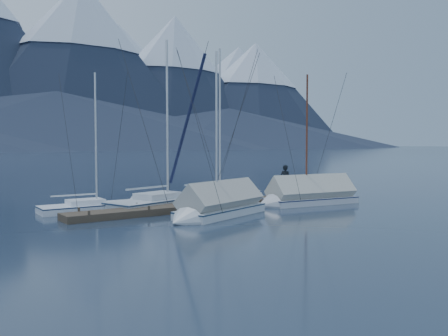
# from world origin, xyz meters

# --- Properties ---
(ground) EXTENTS (1000.00, 1000.00, 0.00)m
(ground) POSITION_xyz_m (0.00, 0.00, 0.00)
(ground) COLOR #162233
(ground) RESTS_ON ground
(dock) EXTENTS (18.00, 1.50, 0.54)m
(dock) POSITION_xyz_m (0.00, 2.00, 0.11)
(dock) COLOR #382D23
(dock) RESTS_ON ground
(mooring_posts) EXTENTS (15.12, 1.52, 0.35)m
(mooring_posts) POSITION_xyz_m (-0.50, 2.00, 0.35)
(mooring_posts) COLOR #382D23
(mooring_posts) RESTS_ON ground
(sailboat_open_left) EXTENTS (6.11, 2.61, 8.03)m
(sailboat_open_left) POSITION_xyz_m (-5.95, 4.73, 0.14)
(sailboat_open_left) COLOR white
(sailboat_open_left) RESTS_ON ground
(sailboat_open_mid) EXTENTS (8.11, 4.32, 10.32)m
(sailboat_open_mid) POSITION_xyz_m (-1.86, 4.36, 0.18)
(sailboat_open_mid) COLOR silver
(sailboat_open_mid) RESTS_ON ground
(sailboat_open_right) EXTENTS (8.14, 4.06, 10.37)m
(sailboat_open_right) POSITION_xyz_m (2.03, 4.70, 0.18)
(sailboat_open_right) COLOR silver
(sailboat_open_right) RESTS_ON ground
(sailboat_covered_near) EXTENTS (6.69, 3.03, 8.42)m
(sailboat_covered_near) POSITION_xyz_m (4.50, 0.20, 0.42)
(sailboat_covered_near) COLOR silver
(sailboat_covered_near) RESTS_ON ground
(sailboat_covered_far) EXTENTS (6.54, 3.84, 8.80)m
(sailboat_covered_far) POSITION_xyz_m (-2.44, -0.69, 0.43)
(sailboat_covered_far) COLOR silver
(sailboat_covered_far) RESTS_ON ground
(person) EXTENTS (0.66, 0.81, 1.90)m
(person) POSITION_xyz_m (4.89, 2.25, 1.29)
(person) COLOR black
(person) RESTS_ON dock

